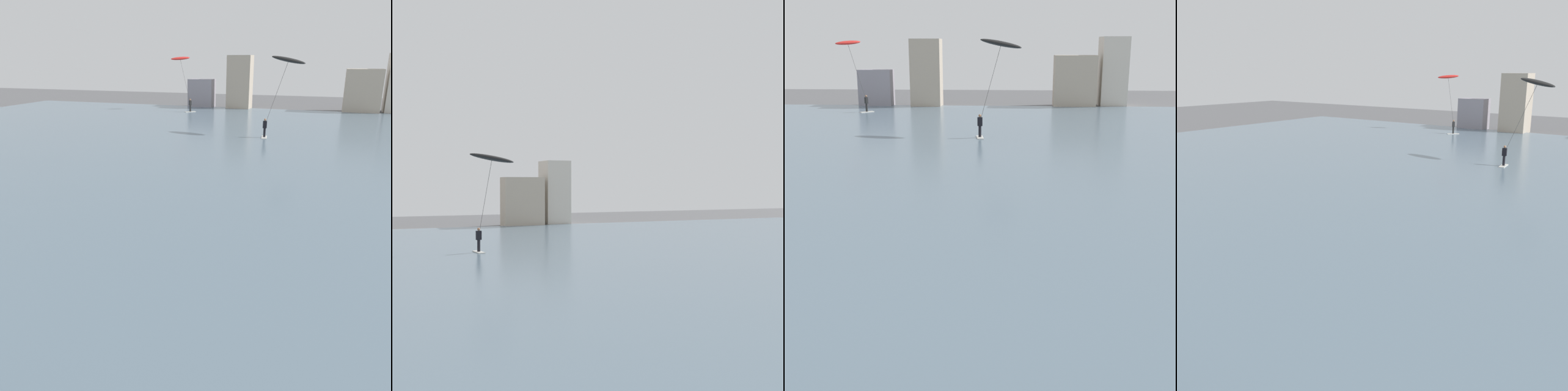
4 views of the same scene
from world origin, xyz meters
TOP-DOWN VIEW (x-y plane):
  - water_bay at (0.00, 31.18)m, footprint 84.00×52.00m
  - far_shore_buildings at (0.48, 58.03)m, footprint 28.74×5.20m
  - kitesurfer_red at (-16.48, 52.50)m, footprint 4.07×3.84m
  - kitesurfer_black at (-1.54, 38.01)m, footprint 3.33×3.90m

SIDE VIEW (x-z plane):
  - water_bay at x=0.00m, z-range 0.00..0.10m
  - far_shore_buildings at x=0.48m, z-range -0.52..6.77m
  - kitesurfer_red at x=-16.48m, z-range 2.35..9.21m
  - kitesurfer_black at x=-1.54m, z-range 2.50..9.38m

